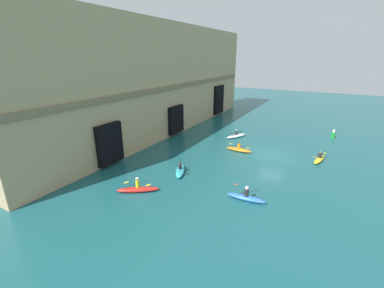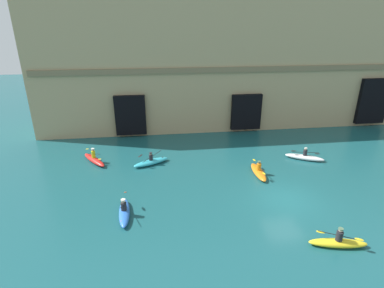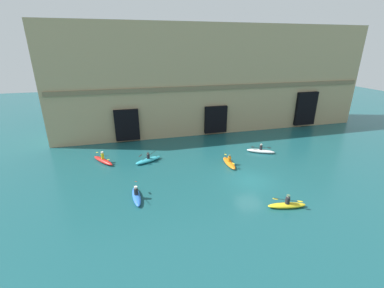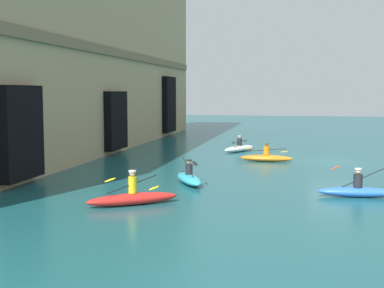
{
  "view_description": "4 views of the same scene",
  "coord_description": "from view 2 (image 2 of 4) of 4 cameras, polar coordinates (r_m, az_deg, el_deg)",
  "views": [
    {
      "loc": [
        -27.73,
        -5.2,
        10.59
      ],
      "look_at": [
        -6.67,
        6.61,
        2.24
      ],
      "focal_mm": 24.0,
      "sensor_mm": 36.0,
      "label": 1
    },
    {
      "loc": [
        -8.55,
        -16.2,
        10.87
      ],
      "look_at": [
        -5.41,
        7.03,
        1.5
      ],
      "focal_mm": 28.0,
      "sensor_mm": 36.0,
      "label": 2
    },
    {
      "loc": [
        -10.78,
        -19.27,
        11.89
      ],
      "look_at": [
        -4.21,
        5.73,
        1.98
      ],
      "focal_mm": 24.0,
      "sensor_mm": 36.0,
      "label": 3
    },
    {
      "loc": [
        -31.86,
        1.93,
        4.07
      ],
      "look_at": [
        -6.43,
        7.02,
        1.53
      ],
      "focal_mm": 50.0,
      "sensor_mm": 36.0,
      "label": 4
    }
  ],
  "objects": [
    {
      "name": "kayak_cyan",
      "position": [
        25.21,
        -7.79,
        -3.37
      ],
      "size": [
        3.14,
        2.05,
        1.13
      ],
      "rotation": [
        0.0,
        0.0,
        3.59
      ],
      "color": "#33B2C6",
      "rests_on": "ground"
    },
    {
      "name": "kayak_blue",
      "position": [
        19.18,
        -12.78,
        -12.48
      ],
      "size": [
        0.8,
        3.06,
        1.24
      ],
      "rotation": [
        0.0,
        0.0,
        4.76
      ],
      "color": "blue",
      "rests_on": "ground"
    },
    {
      "name": "cliff_bluff",
      "position": [
        34.84,
        10.52,
        15.57
      ],
      "size": [
        44.98,
        6.39,
        14.69
      ],
      "color": "tan",
      "rests_on": "ground"
    },
    {
      "name": "kayak_red",
      "position": [
        26.69,
        -18.15,
        -2.79
      ],
      "size": [
        2.48,
        3.17,
        1.26
      ],
      "rotation": [
        0.0,
        0.0,
        2.18
      ],
      "color": "red",
      "rests_on": "ground"
    },
    {
      "name": "kayak_white",
      "position": [
        27.62,
        20.64,
        -2.33
      ],
      "size": [
        3.17,
        2.2,
        1.1
      ],
      "rotation": [
        0.0,
        0.0,
        2.63
      ],
      "color": "white",
      "rests_on": "ground"
    },
    {
      "name": "ground_plane",
      "position": [
        21.3,
        17.49,
        -10.04
      ],
      "size": [
        120.0,
        120.0,
        0.0
      ],
      "primitive_type": "plane",
      "color": "#195156"
    },
    {
      "name": "kayak_yellow",
      "position": [
        18.23,
        26.05,
        -16.47
      ],
      "size": [
        3.1,
        1.22,
        1.13
      ],
      "rotation": [
        0.0,
        0.0,
        6.1
      ],
      "color": "yellow",
      "rests_on": "ground"
    },
    {
      "name": "kayak_orange",
      "position": [
        23.94,
        12.54,
        -5.13
      ],
      "size": [
        0.83,
        3.06,
        1.12
      ],
      "rotation": [
        0.0,
        0.0,
        4.68
      ],
      "color": "orange",
      "rests_on": "ground"
    }
  ]
}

